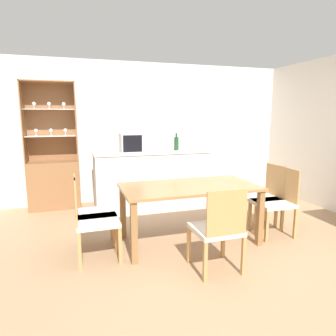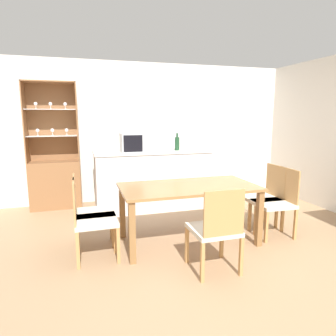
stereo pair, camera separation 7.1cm
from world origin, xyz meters
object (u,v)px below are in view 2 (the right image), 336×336
Objects in this scene: display_cabinet at (55,174)px; wine_bottle at (177,143)px; dining_chair_side_right_far at (264,197)px; microwave at (135,142)px; dining_table at (189,193)px; dining_chair_side_left_far at (90,212)px; dining_chair_head_near at (216,229)px; dining_chair_side_right_near at (276,202)px; dining_chair_side_left_near at (91,219)px.

wine_bottle is (2.03, -0.55, 0.52)m from display_cabinet.
microwave reaches higher than dining_chair_side_right_far.
dining_table is 3.56× the size of microwave.
dining_chair_side_right_far is at bearing 6.28° from dining_table.
microwave is at bearing 148.54° from dining_chair_side_left_far.
dining_chair_head_near is at bearing 127.87° from dining_chair_side_right_far.
dining_chair_side_left_far is (-2.38, 0.26, 0.00)m from dining_chair_side_right_near.
dining_chair_head_near is at bearing 121.52° from dining_chair_side_right_near.
display_cabinet is 3.60m from dining_chair_side_right_near.
dining_chair_side_left_far is at bearing 90.24° from dining_chair_side_right_far.
display_cabinet is 2.37× the size of dining_chair_side_right_far.
dining_chair_side_left_far reaches higher than dining_table.
dining_chair_side_left_near is 1.90× the size of microwave.
display_cabinet is at bearing -167.51° from dining_chair_side_left_near.
dining_chair_side_right_far is 1.90× the size of microwave.
microwave reaches higher than dining_chair_side_right_near.
dining_chair_head_near is at bearing 60.22° from dining_chair_side_left_near.
dining_table is at bearing 89.43° from dining_chair_head_near.
dining_chair_side_left_near is 1.00× the size of dining_chair_side_left_far.
dining_chair_side_right_far is 1.72m from wine_bottle.
dining_chair_side_left_far is at bearing 141.79° from dining_chair_head_near.
display_cabinet is 2.37× the size of dining_chair_side_left_far.
wine_bottle reaches higher than dining_chair_head_near.
dining_chair_side_left_near is (0.51, -2.14, -0.14)m from display_cabinet.
microwave is (-1.59, 1.59, 0.70)m from dining_chair_side_right_near.
dining_table is 1.87× the size of dining_chair_side_right_near.
microwave reaches higher than dining_chair_side_left_near.
dining_chair_head_near is 1.50m from dining_chair_side_right_far.
dining_chair_side_right_near is at bearing 88.97° from dining_chair_side_left_near.
dining_chair_side_right_near and dining_chair_side_left_far have the same top height.
dining_chair_head_near is 2.38m from microwave.
wine_bottle reaches higher than dining_table.
display_cabinet reaches higher than dining_chair_side_right_far.
dining_chair_side_right_near is 1.00× the size of dining_chair_side_left_far.
dining_chair_head_near is at bearing -98.33° from wine_bottle.
dining_chair_side_right_near is 3.06× the size of wine_bottle.
dining_chair_side_left_near is (-1.19, -0.13, -0.18)m from dining_table.
dining_chair_head_near is at bearing 51.81° from dining_chair_side_left_far.
dining_chair_side_left_near is at bearing -76.52° from display_cabinet.
dining_table is 1.60m from microwave.
wine_bottle is (1.52, 1.60, 0.66)m from dining_chair_side_left_near.
wine_bottle reaches higher than dining_chair_side_left_near.
dining_chair_side_left_far is 1.90× the size of microwave.
dining_table is 1.58m from wine_bottle.
display_cabinet is 2.37× the size of dining_chair_head_near.
microwave is at bearing -22.87° from display_cabinet.
microwave is (0.79, 1.59, 0.70)m from dining_chair_side_left_near.
dining_chair_head_near is 1.00× the size of dining_chair_side_left_far.
dining_chair_side_right_far is at bearing 95.32° from dining_chair_side_left_near.
display_cabinet is 2.37× the size of dining_chair_side_right_near.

